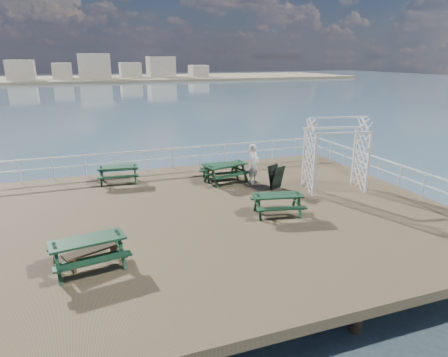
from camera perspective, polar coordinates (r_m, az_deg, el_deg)
ground at (r=15.35m, az=-1.43°, el=-5.43°), size 18.00×14.00×0.30m
sea_backdrop at (r=148.63m, az=-13.86°, el=14.13°), size 300.00×300.00×9.20m
railing at (r=17.31m, az=-4.40°, el=0.74°), size 17.77×13.76×1.10m
picnic_table_a at (r=19.39m, az=-14.87°, el=1.06°), size 2.00×1.69×0.89m
picnic_table_b at (r=19.35m, az=-0.51°, el=1.53°), size 1.79×1.46×0.85m
picnic_table_c at (r=18.83m, az=0.27°, el=1.36°), size 2.34×2.05×0.98m
picnic_table_d at (r=11.89m, az=-18.88°, el=-9.23°), size 2.26×1.93×0.99m
picnic_table_e at (r=15.08m, az=7.67°, el=-3.07°), size 2.09×1.81×0.89m
flat_bench_near at (r=12.16m, az=-18.15°, el=-9.99°), size 1.70×0.99×0.48m
trellis_arbor at (r=18.20m, az=15.65°, el=2.84°), size 2.85×1.89×3.27m
sandwich_board at (r=18.02m, az=7.44°, el=0.15°), size 0.80×0.71×1.08m
person at (r=18.63m, az=4.31°, el=2.09°), size 0.81×0.77×1.85m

